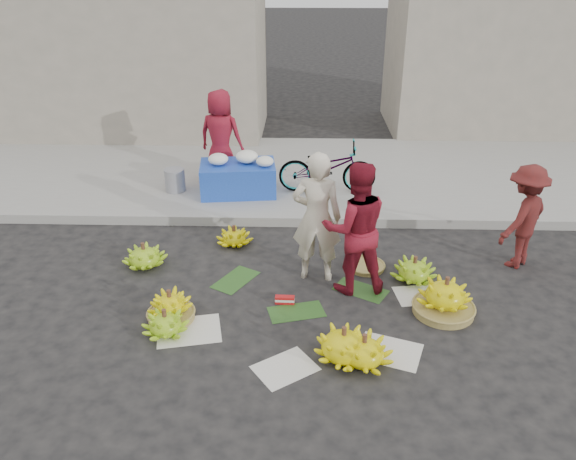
{
  "coord_description": "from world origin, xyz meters",
  "views": [
    {
      "loc": [
        -0.04,
        -5.7,
        3.81
      ],
      "look_at": [
        -0.22,
        0.57,
        0.7
      ],
      "focal_mm": 35.0,
      "sensor_mm": 36.0,
      "label": 1
    }
  ],
  "objects_px": {
    "banana_bunch_0": "(170,307)",
    "bicycle": "(327,167)",
    "banana_bunch_4": "(445,297)",
    "vendor_cream": "(317,218)",
    "flower_table": "(238,176)"
  },
  "relations": [
    {
      "from": "flower_table",
      "to": "bicycle",
      "type": "relative_size",
      "value": 0.81
    },
    {
      "from": "banana_bunch_4",
      "to": "bicycle",
      "type": "height_order",
      "value": "bicycle"
    },
    {
      "from": "vendor_cream",
      "to": "bicycle",
      "type": "distance_m",
      "value": 2.67
    },
    {
      "from": "flower_table",
      "to": "bicycle",
      "type": "distance_m",
      "value": 1.51
    },
    {
      "from": "banana_bunch_0",
      "to": "flower_table",
      "type": "xyz_separation_m",
      "value": [
        0.41,
        3.52,
        0.26
      ]
    },
    {
      "from": "banana_bunch_4",
      "to": "flower_table",
      "type": "bearing_deg",
      "value": 129.86
    },
    {
      "from": "bicycle",
      "to": "banana_bunch_4",
      "type": "bearing_deg",
      "value": -159.13
    },
    {
      "from": "banana_bunch_0",
      "to": "banana_bunch_4",
      "type": "distance_m",
      "value": 3.18
    },
    {
      "from": "banana_bunch_0",
      "to": "banana_bunch_4",
      "type": "relative_size",
      "value": 0.79
    },
    {
      "from": "banana_bunch_4",
      "to": "vendor_cream",
      "type": "height_order",
      "value": "vendor_cream"
    },
    {
      "from": "vendor_cream",
      "to": "flower_table",
      "type": "xyz_separation_m",
      "value": [
        -1.27,
        2.53,
        -0.44
      ]
    },
    {
      "from": "vendor_cream",
      "to": "flower_table",
      "type": "height_order",
      "value": "vendor_cream"
    },
    {
      "from": "banana_bunch_0",
      "to": "bicycle",
      "type": "relative_size",
      "value": 0.36
    },
    {
      "from": "banana_bunch_0",
      "to": "vendor_cream",
      "type": "height_order",
      "value": "vendor_cream"
    },
    {
      "from": "banana_bunch_0",
      "to": "banana_bunch_4",
      "type": "xyz_separation_m",
      "value": [
        3.17,
        0.22,
        0.05
      ]
    }
  ]
}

